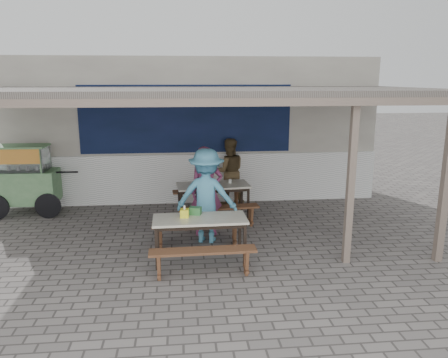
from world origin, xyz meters
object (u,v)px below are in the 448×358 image
Objects in this scene: patron_right_table at (207,196)px; tissue_box at (185,213)px; bench_left_street at (219,212)px; donation_box at (195,211)px; patron_street_side at (207,191)px; bench_right_wall at (198,229)px; patron_wall_side at (229,172)px; condiment_jar at (230,181)px; condiment_bowl at (202,183)px; table_left at (213,188)px; table_right at (200,222)px; vendor_cart at (25,177)px; bench_left_wall at (208,194)px; bench_right_street at (203,256)px.

patron_right_table is 12.68× the size of tissue_box.
bench_left_street is 1.58m from donation_box.
donation_box is at bearing -108.80° from patron_street_side.
bench_right_wall is (-0.47, -0.98, -0.00)m from bench_left_street.
patron_wall_side reaches higher than donation_box.
patron_street_side is at bearing -117.51° from condiment_jar.
condiment_bowl is (-0.30, 0.75, 0.43)m from bench_left_street.
table_left is 1.04× the size of table_right.
table_left is at bearing 74.09° from tissue_box.
patron_street_side is at bearing -80.22° from patron_right_table.
donation_box is at bearing -110.85° from condiment_jar.
tissue_box is 0.23m from donation_box.
tissue_box is at bearing -38.94° from vendor_cart.
bench_left_wall is 0.78m from patron_wall_side.
bench_left_street is at bearing -17.21° from vendor_cart.
patron_street_side reaches higher than tissue_box.
patron_street_side is at bearing 69.03° from patron_wall_side.
patron_wall_side is at bearing -92.61° from patron_right_table.
bench_left_wall is at bearing 78.90° from tissue_box.
bench_right_street is (-0.44, -2.24, -0.00)m from bench_left_street.
tissue_box is at bearing 109.50° from bench_right_street.
table_right is at bearing -107.88° from condiment_jar.
table_left is 0.96× the size of bench_left_wall.
bench_left_wall and bench_right_wall have the same top height.
donation_box is at bearing -107.32° from table_left.
donation_box reaches higher than bench_right_wall.
patron_right_table reaches higher than patron_wall_side.
patron_right_table is at bearing -89.51° from condiment_bowl.
patron_wall_side reaches higher than bench_left_wall.
patron_street_side is (-0.20, -1.03, 0.19)m from table_left.
condiment_jar is 0.62m from condiment_bowl.
vendor_cart reaches higher than condiment_jar.
bench_right_wall is 0.94× the size of patron_right_table.
condiment_jar is at bearing 8.63° from table_left.
table_right is 4.80m from vendor_cart.
condiment_jar reaches higher than table_right.
table_right is at bearing -71.12° from donation_box.
bench_left_wall is 0.95× the size of patron_right_table.
bench_left_street is 1.07× the size of table_right.
patron_wall_side is (0.67, 2.07, -0.06)m from patron_street_side.
table_left is at bearing -11.50° from condiment_bowl.
bench_left_wall is at bearing 82.00° from donation_box.
bench_left_wall is 1.04× the size of patron_wall_side.
bench_right_wall is 1.99m from condiment_jar.
bench_left_street is (0.06, -0.70, -0.33)m from table_left.
vendor_cart is 1.14× the size of patron_street_side.
table_left is at bearing 62.80° from patron_wall_side.
bench_right_street is 11.89× the size of tissue_box.
patron_right_table reaches higher than patron_street_side.
patron_wall_side is (0.46, 1.04, 0.13)m from table_left.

